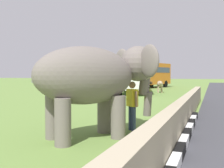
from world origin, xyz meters
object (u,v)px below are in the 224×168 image
cow_mid (160,84)px  cow_far (145,84)px  person_handler (132,103)px  bus_orange (149,73)px  elephant (97,77)px  bus_white (134,73)px  cow_near (104,87)px

cow_mid → cow_far: (-0.65, 1.45, 0.00)m
person_handler → bus_orange: bus_orange is taller
person_handler → elephant: bearing=150.9°
cow_mid → elephant: bearing=-174.6°
person_handler → bus_orange: (27.66, 5.82, 1.15)m
person_handler → bus_white: bearing=16.2°
elephant → cow_mid: 20.04m
person_handler → cow_far: 18.43m
cow_far → bus_white: bearing=133.4°
elephant → bus_white: bus_white is taller
elephant → cow_far: 19.59m
bus_orange → cow_mid: size_ratio=4.80×
bus_white → cow_far: size_ratio=4.92×
bus_orange → cow_mid: bearing=-160.3°
bus_orange → cow_mid: bus_orange is taller
elephant → cow_far: (19.28, 3.32, -0.96)m
bus_white → cow_near: bearing=175.4°
elephant → bus_white: (18.40, 4.26, 0.25)m
bus_white → bus_orange: same height
cow_mid → bus_orange: bearing=19.7°
elephant → bus_orange: bus_orange is taller
elephant → bus_white: size_ratio=0.44×
bus_orange → cow_near: (-17.07, -0.33, -1.21)m
cow_near → bus_orange: bearing=1.1°
cow_far → cow_near: bearing=168.9°
cow_near → cow_mid: same height
cow_far → elephant: bearing=-170.2°
bus_orange → cow_far: 9.91m
cow_near → bus_white: bearing=-4.6°
cow_mid → cow_far: bearing=114.3°
elephant → person_handler: elephant is taller
cow_near → cow_far: 7.53m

